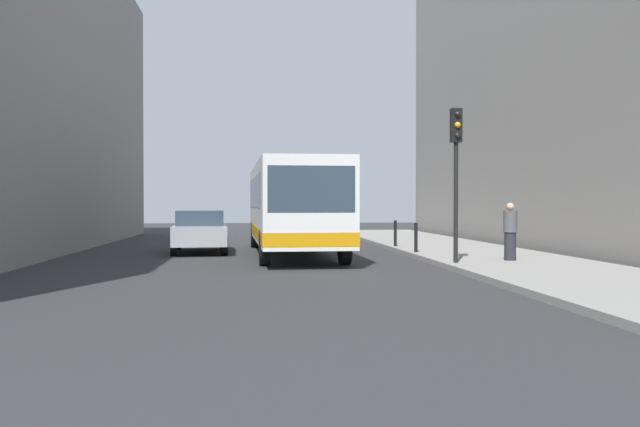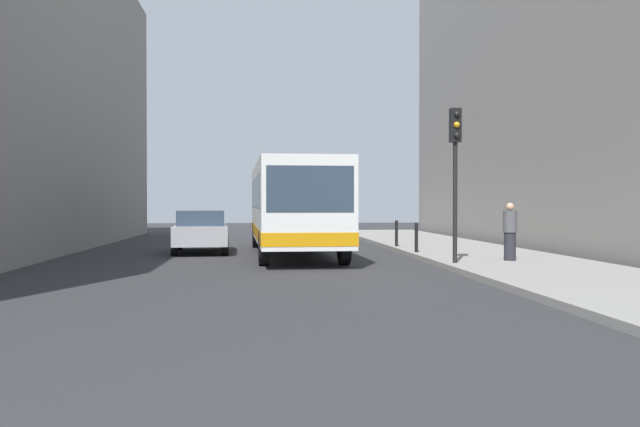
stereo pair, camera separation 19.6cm
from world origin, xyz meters
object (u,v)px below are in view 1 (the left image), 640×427
traffic_light (456,155)px  bollard_mid (395,233)px  bollard_near (416,237)px  car_beside_bus (200,230)px  bus (292,203)px  pedestrian_near_signal (510,232)px

traffic_light → bollard_mid: size_ratio=4.32×
bollard_near → car_beside_bus: bearing=159.6°
bollard_near → bollard_mid: 3.13m
car_beside_bus → bus: bearing=154.7°
bus → bollard_near: bearing=159.1°
bollard_mid → pedestrian_near_signal: pedestrian_near_signal is taller
bus → bollard_near: bus is taller
bollard_near → bus: bearing=160.8°
traffic_light → bollard_near: bearing=91.4°
bollard_mid → traffic_light: bearing=-89.2°
car_beside_bus → bollard_mid: size_ratio=4.74×
car_beside_bus → traffic_light: bearing=134.1°
bus → car_beside_bus: size_ratio=2.46×
car_beside_bus → pedestrian_near_signal: size_ratio=2.82×
car_beside_bus → bollard_near: (7.11, -2.64, -0.16)m
bollard_mid → pedestrian_near_signal: bearing=-74.3°
bus → bollard_mid: bus is taller
bus → bollard_near: size_ratio=11.67×
car_beside_bus → bollard_mid: car_beside_bus is taller
bus → traffic_light: traffic_light is taller
car_beside_bus → pedestrian_near_signal: (8.93, -6.02, 0.16)m
traffic_light → bollard_mid: bearing=90.8°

